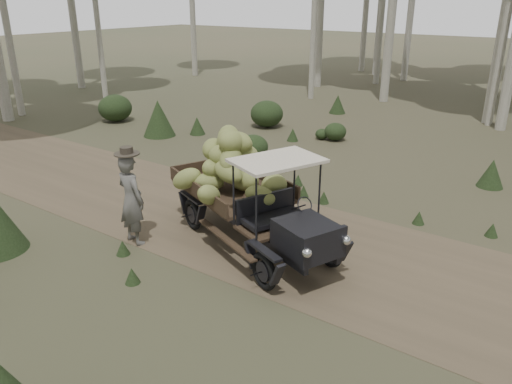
% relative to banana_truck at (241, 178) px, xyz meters
% --- Properties ---
extents(ground, '(120.00, 120.00, 0.00)m').
position_rel_banana_truck_xyz_m(ground, '(1.06, 0.44, -1.31)').
color(ground, '#473D2B').
rests_on(ground, ground).
extents(dirt_track, '(70.00, 4.00, 0.01)m').
position_rel_banana_truck_xyz_m(dirt_track, '(1.06, 0.44, -1.30)').
color(dirt_track, brown).
rests_on(dirt_track, ground).
extents(banana_truck, '(4.58, 2.99, 2.28)m').
position_rel_banana_truck_xyz_m(banana_truck, '(0.00, 0.00, 0.00)').
color(banana_truck, black).
rests_on(banana_truck, ground).
extents(farmer, '(0.73, 0.56, 2.02)m').
position_rel_banana_truck_xyz_m(farmer, '(-1.65, -1.43, -0.35)').
color(farmer, '#585550').
rests_on(farmer, ground).
extents(undergrowth, '(24.37, 22.29, 1.39)m').
position_rel_banana_truck_xyz_m(undergrowth, '(-0.45, -1.70, -0.74)').
color(undergrowth, '#233319').
rests_on(undergrowth, ground).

